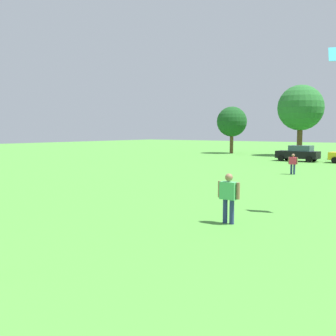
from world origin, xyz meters
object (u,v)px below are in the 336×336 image
bystander_near_trees (293,162)px  tree_left (301,108)px  adult_bystander (229,194)px  tree_far_left (232,122)px  parked_car_black_0 (298,153)px

bystander_near_trees → tree_left: (-6.97, 22.35, 5.21)m
adult_bystander → bystander_near_trees: 17.39m
tree_far_left → tree_left: bearing=1.5°
adult_bystander → bystander_near_trees: (-3.65, 17.00, -0.14)m
adult_bystander → bystander_near_trees: size_ratio=1.16×
adult_bystander → parked_car_black_0: size_ratio=0.41×
bystander_near_trees → tree_left: 23.99m
tree_far_left → tree_left: 9.79m
tree_far_left → tree_left: (9.65, 0.25, 1.64)m
parked_car_black_0 → tree_left: 11.33m
parked_car_black_0 → tree_far_left: 16.18m
adult_bystander → tree_far_left: bearing=-62.5°
parked_car_black_0 → tree_far_left: bearing=-36.1°
adult_bystander → bystander_near_trees: bearing=-77.8°
adult_bystander → tree_far_left: tree_far_left is taller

